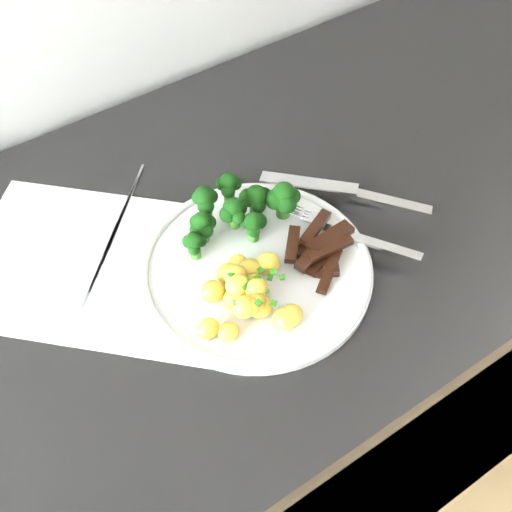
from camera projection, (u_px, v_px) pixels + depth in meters
name	position (u px, v px, depth m)	size (l,w,h in m)	color
counter	(268.00, 384.00, 1.15)	(2.34, 0.58, 0.88)	black
recipe_paper	(101.00, 264.00, 0.76)	(0.38, 0.37, 0.00)	white
plate	(256.00, 268.00, 0.75)	(0.27, 0.27, 0.02)	white
broccoli	(240.00, 207.00, 0.76)	(0.15, 0.09, 0.06)	#30631E
potatoes	(247.00, 293.00, 0.70)	(0.13, 0.11, 0.04)	#EBC155
beef_strips	(322.00, 250.00, 0.75)	(0.09, 0.10, 0.03)	black
fork	(352.00, 234.00, 0.76)	(0.10, 0.16, 0.02)	silver
knife	(367.00, 197.00, 0.81)	(0.15, 0.17, 0.02)	silver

